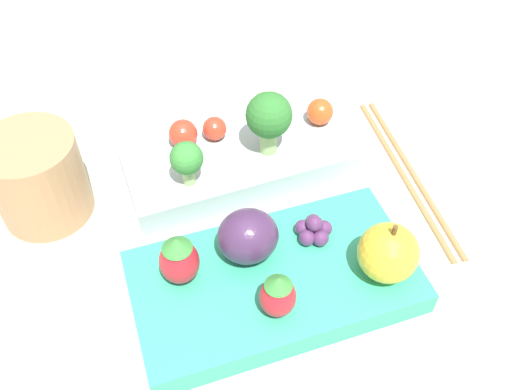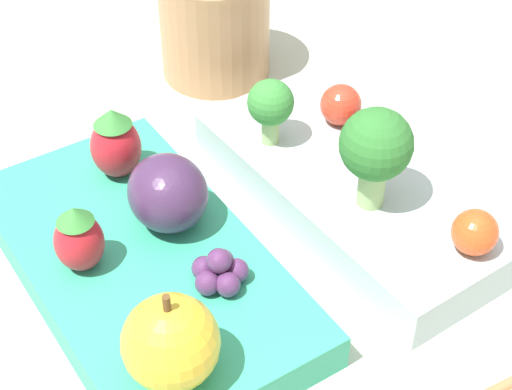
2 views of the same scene
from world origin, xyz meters
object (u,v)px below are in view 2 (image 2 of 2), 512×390
object	(u,v)px
bento_box_savoury	(359,191)
strawberry_1	(115,143)
apple	(171,343)
plum	(168,193)
broccoli_floret_1	(376,148)
cherry_tomato_0	(370,131)
bento_box_fruit	(143,267)
strawberry_0	(79,238)
cherry_tomato_2	(341,105)
broccoli_floret_0	(271,105)
grape_cluster	(219,271)
drinking_cup	(215,24)
cherry_tomato_1	(475,232)

from	to	relation	value
bento_box_savoury	strawberry_1	xyz separation A→B (m)	(-0.08, -0.12, 0.03)
apple	plum	size ratio (longest dim) A/B	1.14
broccoli_floret_1	cherry_tomato_0	size ratio (longest dim) A/B	2.79
bento_box_fruit	strawberry_0	size ratio (longest dim) A/B	5.50
cherry_tomato_2	apple	distance (m)	0.21
cherry_tomato_0	apple	distance (m)	0.20
broccoli_floret_0	plum	xyz separation A→B (m)	(0.03, -0.08, -0.01)
bento_box_savoury	cherry_tomato_0	bearing A→B (deg)	134.74
bento_box_fruit	cherry_tomato_2	size ratio (longest dim) A/B	8.49
broccoli_floret_1	broccoli_floret_0	bearing A→B (deg)	-165.67
strawberry_0	plum	bearing A→B (deg)	97.12
bento_box_savoury	broccoli_floret_0	world-z (taller)	broccoli_floret_0
cherry_tomato_2	plum	distance (m)	0.14
grape_cluster	apple	bearing A→B (deg)	-49.04
apple	broccoli_floret_0	bearing A→B (deg)	134.35
cherry_tomato_2	bento_box_fruit	bearing A→B (deg)	-75.95
grape_cluster	plum	bearing A→B (deg)	-177.87
bento_box_fruit	drinking_cup	distance (m)	0.22
apple	broccoli_floret_1	bearing A→B (deg)	108.00
bento_box_savoury	drinking_cup	bearing A→B (deg)	-179.22
bento_box_savoury	strawberry_0	distance (m)	0.17
bento_box_savoury	cherry_tomato_0	xyz separation A→B (m)	(-0.02, 0.02, 0.02)
bento_box_fruit	strawberry_0	bearing A→B (deg)	-103.62
cherry_tomato_1	apple	bearing A→B (deg)	-93.38
cherry_tomato_0	strawberry_0	distance (m)	0.19
broccoli_floret_0	cherry_tomato_0	bearing A→B (deg)	55.35
cherry_tomato_1	plum	bearing A→B (deg)	-129.53
cherry_tomato_0	strawberry_0	xyz separation A→B (m)	(0.00, -0.19, 0.00)
broccoli_floret_0	grape_cluster	world-z (taller)	broccoli_floret_0
bento_box_fruit	strawberry_1	xyz separation A→B (m)	(-0.07, 0.02, 0.03)
strawberry_1	grape_cluster	bearing A→B (deg)	4.96
cherry_tomato_0	plum	size ratio (longest dim) A/B	0.47
cherry_tomato_2	apple	bearing A→B (deg)	-55.76
broccoli_floret_0	strawberry_0	bearing A→B (deg)	-75.13
bento_box_fruit	strawberry_0	distance (m)	0.04
apple	strawberry_0	size ratio (longest dim) A/B	1.33
strawberry_1	drinking_cup	distance (m)	0.16
bento_box_savoury	grape_cluster	xyz separation A→B (m)	(0.03, -0.11, 0.02)
plum	broccoli_floret_0	bearing A→B (deg)	109.68
strawberry_1	grape_cluster	distance (m)	0.11
broccoli_floret_0	grape_cluster	xyz separation A→B (m)	(0.09, -0.08, -0.02)
plum	grape_cluster	size ratio (longest dim) A/B	1.56
cherry_tomato_1	drinking_cup	bearing A→B (deg)	-176.36
cherry_tomato_0	plum	world-z (taller)	plum
cherry_tomato_0	cherry_tomato_1	distance (m)	0.10
bento_box_savoury	plum	bearing A→B (deg)	-101.92
bento_box_savoury	bento_box_fruit	distance (m)	0.14
bento_box_fruit	cherry_tomato_2	xyz separation A→B (m)	(-0.04, 0.16, 0.03)
cherry_tomato_2	plum	world-z (taller)	plum
broccoli_floret_0	drinking_cup	bearing A→B (deg)	167.28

